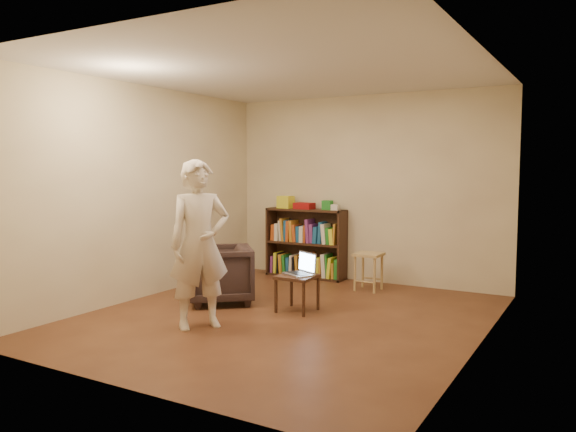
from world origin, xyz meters
The scene contains 15 objects.
floor centered at (0.00, 0.00, 0.00)m, with size 4.50×4.50×0.00m, color #4A2818.
ceiling centered at (0.00, 0.00, 2.60)m, with size 4.50×4.50×0.00m, color silver.
wall_back centered at (0.00, 2.25, 1.30)m, with size 4.00×4.00×0.00m, color beige.
wall_left centered at (-2.00, 0.00, 1.30)m, with size 4.50×4.50×0.00m, color beige.
wall_right centered at (2.00, 0.00, 1.30)m, with size 4.50×4.50×0.00m, color beige.
bookshelf centered at (-0.85, 2.09, 0.44)m, with size 1.20×0.30×1.00m.
box_yellow centered at (-1.19, 2.07, 1.09)m, with size 0.22×0.16×0.18m, color yellow.
red_cloth centered at (-0.87, 2.06, 1.04)m, with size 0.27×0.20×0.09m, color maroon.
box_green centered at (-0.52, 2.11, 1.07)m, with size 0.13×0.13×0.13m, color #217D26.
box_white centered at (-0.38, 2.08, 1.04)m, with size 0.10×0.10×0.08m, color silver.
stool centered at (0.28, 1.70, 0.40)m, with size 0.34×0.34×0.49m.
armchair centered at (-1.01, 0.20, 0.34)m, with size 0.73×0.75×0.68m, color #312421.
side_table centered at (-0.01, 0.30, 0.34)m, with size 0.40×0.40×0.41m.
laptop centered at (0.01, 0.36, 0.47)m, with size 0.41×0.37×0.25m.
person centered at (-0.55, -0.73, 0.84)m, with size 0.61×0.40×1.68m, color beige.
Camera 1 is at (2.96, -5.09, 1.61)m, focal length 35.00 mm.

